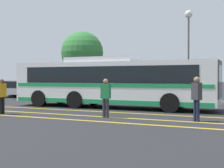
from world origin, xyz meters
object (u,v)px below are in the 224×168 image
(tree_0, at_px, (82,53))
(parked_car_2, at_px, (154,92))
(parked_car_0, at_px, (19,89))
(pedestrian_1, at_px, (197,96))
(transit_bus, at_px, (112,82))
(parked_car_1, at_px, (79,91))
(street_lamp, at_px, (189,31))
(pedestrian_0, at_px, (106,95))
(pedestrian_2, at_px, (2,94))

(tree_0, bearing_deg, parked_car_2, -28.07)
(parked_car_0, bearing_deg, pedestrian_1, 66.39)
(transit_bus, bearing_deg, tree_0, -142.20)
(parked_car_1, relative_size, street_lamp, 0.58)
(pedestrian_0, distance_m, pedestrian_2, 5.18)
(transit_bus, height_order, tree_0, tree_0)
(parked_car_2, distance_m, pedestrian_2, 10.83)
(parked_car_1, xyz_separation_m, street_lamp, (8.02, 2.93, 4.70))
(parked_car_2, distance_m, street_lamp, 5.84)
(pedestrian_2, xyz_separation_m, tree_0, (-3.73, 14.25, 3.15))
(pedestrian_1, distance_m, street_lamp, 12.48)
(pedestrian_1, bearing_deg, parked_car_1, 2.71)
(parked_car_1, height_order, parked_car_2, parked_car_2)
(parked_car_0, xyz_separation_m, street_lamp, (14.38, 2.62, 4.66))
(pedestrian_0, xyz_separation_m, pedestrian_2, (-5.07, -1.07, -0.00))
(parked_car_0, distance_m, parked_car_1, 6.37)
(parked_car_0, distance_m, street_lamp, 15.34)
(transit_bus, height_order, pedestrian_0, transit_bus)
(pedestrian_0, bearing_deg, pedestrian_1, -173.50)
(pedestrian_0, xyz_separation_m, tree_0, (-8.80, 13.17, 3.15))
(parked_car_0, xyz_separation_m, parked_car_2, (12.59, -0.43, 0.01))
(pedestrian_0, bearing_deg, transit_bus, -66.77)
(pedestrian_1, bearing_deg, transit_bus, 6.83)
(parked_car_1, xyz_separation_m, pedestrian_2, (1.52, -9.87, 0.31))
(street_lamp, xyz_separation_m, tree_0, (-10.23, 1.45, -1.24))
(street_lamp, bearing_deg, parked_car_1, -159.95)
(pedestrian_1, height_order, pedestrian_2, pedestrian_1)
(pedestrian_2, height_order, street_lamp, street_lamp)
(parked_car_1, xyz_separation_m, tree_0, (-2.21, 4.37, 3.46))
(transit_bus, relative_size, parked_car_1, 3.09)
(parked_car_2, height_order, pedestrian_1, pedestrian_1)
(transit_bus, relative_size, tree_0, 2.02)
(parked_car_2, relative_size, tree_0, 0.73)
(pedestrian_2, relative_size, tree_0, 0.28)
(parked_car_2, bearing_deg, street_lamp, 149.83)
(street_lamp, bearing_deg, transit_bus, -111.72)
(parked_car_1, xyz_separation_m, pedestrian_0, (6.59, -8.80, 0.31))
(transit_bus, bearing_deg, pedestrian_1, 54.42)
(parked_car_2, bearing_deg, parked_car_1, -90.87)
(parked_car_1, xyz_separation_m, pedestrian_1, (10.52, -8.50, 0.37))
(pedestrian_0, relative_size, street_lamp, 0.25)
(transit_bus, xyz_separation_m, pedestrian_0, (1.59, -4.14, -0.55))
(transit_bus, xyz_separation_m, parked_car_0, (-11.36, 4.97, -0.82))
(parked_car_1, distance_m, parked_car_2, 6.23)
(transit_bus, bearing_deg, parked_car_1, -133.77)
(parked_car_1, height_order, tree_0, tree_0)
(parked_car_0, height_order, parked_car_2, parked_car_2)
(tree_0, bearing_deg, parked_car_0, -135.62)
(parked_car_1, distance_m, tree_0, 6.00)
(parked_car_0, distance_m, pedestrian_1, 19.05)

